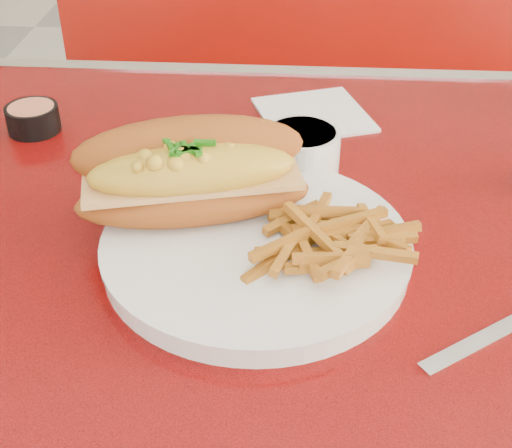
# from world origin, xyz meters

# --- Properties ---
(diner_table) EXTENTS (1.23, 0.83, 0.77)m
(diner_table) POSITION_xyz_m (0.00, 0.00, 0.61)
(diner_table) COLOR red
(diner_table) RESTS_ON ground
(booth_bench_far) EXTENTS (1.20, 0.51, 0.90)m
(booth_bench_far) POSITION_xyz_m (0.00, 0.81, 0.29)
(booth_bench_far) COLOR #941209
(booth_bench_far) RESTS_ON ground
(dinner_plate) EXTENTS (0.35, 0.35, 0.02)m
(dinner_plate) POSITION_xyz_m (-0.08, -0.06, 0.78)
(dinner_plate) COLOR white
(dinner_plate) RESTS_ON diner_table
(mac_hoagie) EXTENTS (0.25, 0.16, 0.10)m
(mac_hoagie) POSITION_xyz_m (-0.15, -0.01, 0.83)
(mac_hoagie) COLOR #AA551B
(mac_hoagie) RESTS_ON dinner_plate
(fries_pile) EXTENTS (0.14, 0.13, 0.03)m
(fries_pile) POSITION_xyz_m (-0.01, -0.07, 0.81)
(fries_pile) COLOR orange
(fries_pile) RESTS_ON dinner_plate
(fork) EXTENTS (0.02, 0.15, 0.00)m
(fork) POSITION_xyz_m (-0.01, -0.07, 0.79)
(fork) COLOR silver
(fork) RESTS_ON dinner_plate
(gravy_ramekin) EXTENTS (0.10, 0.10, 0.05)m
(gravy_ramekin) POSITION_xyz_m (-0.04, 0.11, 0.80)
(gravy_ramekin) COLOR white
(gravy_ramekin) RESTS_ON diner_table
(sauce_cup_left) EXTENTS (0.08, 0.08, 0.03)m
(sauce_cup_left) POSITION_xyz_m (-0.38, 0.19, 0.79)
(sauce_cup_left) COLOR black
(sauce_cup_left) RESTS_ON diner_table
(paper_napkin) EXTENTS (0.17, 0.17, 0.00)m
(paper_napkin) POSITION_xyz_m (-0.03, 0.25, 0.77)
(paper_napkin) COLOR white
(paper_napkin) RESTS_ON diner_table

